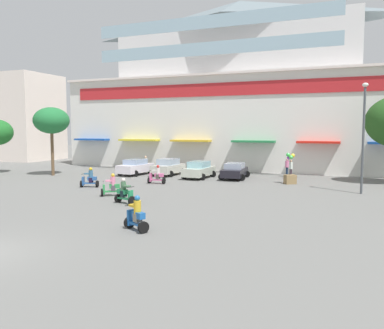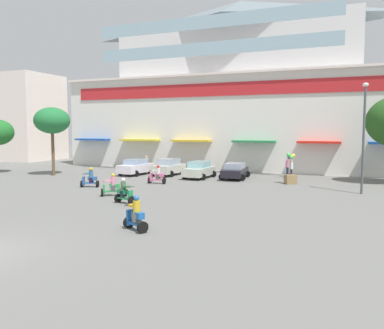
# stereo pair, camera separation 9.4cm
# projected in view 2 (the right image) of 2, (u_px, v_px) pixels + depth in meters

# --- Properties ---
(ground_plane) EXTENTS (128.00, 128.00, 0.00)m
(ground_plane) POSITION_uv_depth(u_px,v_px,m) (146.00, 197.00, 26.14)
(ground_plane) COLOR slate
(colonial_building) EXTENTS (39.18, 16.08, 19.34)m
(colonial_building) POSITION_uv_depth(u_px,v_px,m) (239.00, 94.00, 46.48)
(colonial_building) COLOR white
(colonial_building) RESTS_ON ground
(flank_building_left) EXTENTS (12.05, 8.15, 12.13)m
(flank_building_left) POSITION_uv_depth(u_px,v_px,m) (16.00, 118.00, 57.67)
(flank_building_left) COLOR silver
(flank_building_left) RESTS_ON ground
(plaza_tree_0) EXTENTS (3.28, 3.48, 6.55)m
(plaza_tree_0) POSITION_uv_depth(u_px,v_px,m) (52.00, 121.00, 37.69)
(plaza_tree_0) COLOR brown
(plaza_tree_0) RESTS_ON ground
(parked_car_0) EXTENTS (2.64, 4.21, 1.53)m
(parked_car_0) POSITION_uv_depth(u_px,v_px,m) (136.00, 167.00, 38.56)
(parked_car_0) COLOR white
(parked_car_0) RESTS_ON ground
(parked_car_1) EXTENTS (2.60, 3.96, 1.61)m
(parked_car_1) POSITION_uv_depth(u_px,v_px,m) (169.00, 167.00, 38.20)
(parked_car_1) COLOR beige
(parked_car_1) RESTS_ON ground
(parked_car_2) EXTENTS (2.48, 4.07, 1.55)m
(parked_car_2) POSITION_uv_depth(u_px,v_px,m) (199.00, 170.00, 35.96)
(parked_car_2) COLOR beige
(parked_car_2) RESTS_ON ground
(parked_car_3) EXTENTS (2.59, 4.43, 1.41)m
(parked_car_3) POSITION_uv_depth(u_px,v_px,m) (235.00, 171.00, 35.57)
(parked_car_3) COLOR black
(parked_car_3) RESTS_ON ground
(scooter_rider_0) EXTENTS (1.42, 1.21, 1.53)m
(scooter_rider_0) POSITION_uv_depth(u_px,v_px,m) (112.00, 187.00, 26.51)
(scooter_rider_0) COLOR black
(scooter_rider_0) RESTS_ON ground
(scooter_rider_3) EXTENTS (1.46, 0.61, 1.55)m
(scooter_rider_3) POSITION_uv_depth(u_px,v_px,m) (157.00, 176.00, 32.39)
(scooter_rider_3) COLOR black
(scooter_rider_3) RESTS_ON ground
(scooter_rider_4) EXTENTS (1.45, 0.95, 1.55)m
(scooter_rider_4) POSITION_uv_depth(u_px,v_px,m) (90.00, 179.00, 30.45)
(scooter_rider_4) COLOR black
(scooter_rider_4) RESTS_ON ground
(scooter_rider_5) EXTENTS (1.40, 1.08, 1.61)m
(scooter_rider_5) POSITION_uv_depth(u_px,v_px,m) (136.00, 216.00, 17.47)
(scooter_rider_5) COLOR black
(scooter_rider_5) RESTS_ON ground
(scooter_rider_6) EXTENTS (1.48, 0.91, 1.56)m
(scooter_rider_6) POSITION_uv_depth(u_px,v_px,m) (125.00, 193.00, 23.80)
(scooter_rider_6) COLOR black
(scooter_rider_6) RESTS_ON ground
(pedestrian_0) EXTENTS (0.48, 0.48, 1.74)m
(pedestrian_0) POSITION_uv_depth(u_px,v_px,m) (291.00, 168.00, 35.21)
(pedestrian_0) COLOR black
(pedestrian_0) RESTS_ON ground
(pedestrian_1) EXTENTS (0.49, 0.49, 1.65)m
(pedestrian_1) POSITION_uv_depth(u_px,v_px,m) (146.00, 162.00, 41.72)
(pedestrian_1) COLOR #2F3546
(pedestrian_1) RESTS_ON ground
(pedestrian_2) EXTENTS (0.45, 0.45, 1.74)m
(pedestrian_2) POSITION_uv_depth(u_px,v_px,m) (288.00, 166.00, 36.85)
(pedestrian_2) COLOR #19283E
(pedestrian_2) RESTS_ON ground
(streetlamp_near) EXTENTS (0.40, 0.40, 7.62)m
(streetlamp_near) POSITION_uv_depth(u_px,v_px,m) (364.00, 130.00, 26.99)
(streetlamp_near) COLOR #474C51
(streetlamp_near) RESTS_ON ground
(balloon_vendor_cart) EXTENTS (1.08, 1.01, 2.56)m
(balloon_vendor_cart) POSITION_uv_depth(u_px,v_px,m) (291.00, 173.00, 32.19)
(balloon_vendor_cart) COLOR olive
(balloon_vendor_cart) RESTS_ON ground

